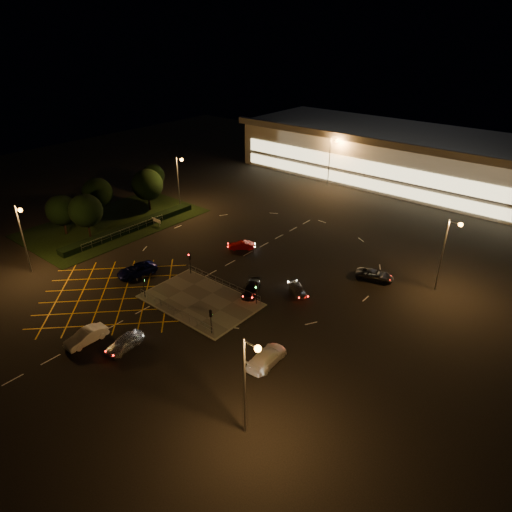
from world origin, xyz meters
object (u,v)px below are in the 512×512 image
Objects in this scene: car_far_dkgrey at (251,289)px; car_right_silver at (298,289)px; car_east_grey at (375,275)px; car_circ_red at (241,245)px; signal_ne at (256,288)px; car_approach_white at (267,357)px; car_near_silver at (125,342)px; car_left_blue at (137,270)px; signal_sw at (143,282)px; signal_se at (211,317)px; car_queue_white at (86,336)px; signal_nw at (190,259)px.

car_right_silver is (4.71, 3.85, -0.00)m from car_far_dkgrey.
car_circ_red is at bearing 84.23° from car_east_grey.
signal_ne is 0.58× the size of car_approach_white.
car_east_grey is (8.61, 15.09, -1.65)m from signal_ne.
car_near_silver is 1.18× the size of car_right_silver.
car_approach_white is (10.11, -9.45, 0.13)m from car_far_dkgrey.
car_near_silver is 15.58m from car_approach_white.
car_near_silver is (-5.49, -15.78, -1.60)m from signal_ne.
car_near_silver is 0.81× the size of car_left_blue.
signal_sw and signal_ne have the same top height.
signal_se is 22.03m from car_circ_red.
car_right_silver is (2.51, 5.46, -1.71)m from signal_ne.
car_circ_red is (0.23, 18.54, -1.72)m from signal_sw.
car_far_dkgrey is at bearing 122.98° from car_east_grey.
car_approach_white reaches higher than car_far_dkgrey.
signal_sw is 19.97m from car_approach_white.
car_queue_white is (-9.61, -17.88, -1.58)m from signal_ne.
car_queue_white is (-4.13, -2.10, 0.02)m from car_near_silver.
signal_nw is 18.11m from car_queue_white.
signal_nw is 0.58× the size of car_approach_white.
car_right_silver is (14.51, 13.45, -1.71)m from signal_sw.
signal_se reaches higher than car_east_grey.
signal_sw is 30.98m from car_east_grey.
car_east_grey reaches higher than car_circ_red.
car_left_blue is (-12.21, 10.89, 0.00)m from car_near_silver.
car_right_silver is 0.70× the size of car_approach_white.
car_near_silver is 16.36m from car_left_blue.
car_approach_white is at bearing -69.92° from car_far_dkgrey.
car_left_blue is 1.02× the size of car_approach_white.
signal_sw is 14.41m from signal_ne.
signal_ne is at bearing 0.00° from signal_nw.
car_circ_red is (-6.28, 26.34, -0.13)m from car_near_silver.
car_left_blue is at bearing -11.24° from car_approach_white.
car_circ_red is at bearing -47.75° from car_approach_white.
signal_ne is at bearing -169.77° from car_right_silver.
signal_nw reaches higher than car_left_blue.
signal_nw is 21.46m from car_approach_white.
signal_ne is (12.00, 0.00, 0.00)m from signal_nw.
signal_ne reaches higher than car_circ_red.
signal_nw is 0.61× the size of car_east_grey.
car_queue_white is at bearing -118.27° from signal_ne.
car_right_silver is (2.51, 13.45, -1.71)m from signal_se.
signal_sw reaches higher than car_east_grey.
car_far_dkgrey is (9.80, 9.59, -1.71)m from signal_sw.
car_right_silver is at bearing -137.18° from signal_sw.
car_circ_red is at bearing 110.08° from car_far_dkgrey.
car_east_grey is at bearing 61.77° from car_circ_red.
car_near_silver is at bearing 25.98° from car_approach_white.
car_circ_red is (-14.28, 5.09, -0.01)m from car_right_silver.
car_circ_red is at bearing -90.71° from signal_sw.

